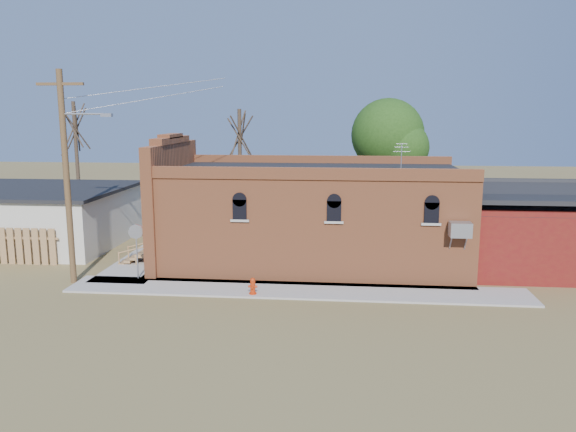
# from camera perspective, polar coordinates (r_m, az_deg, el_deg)

# --- Properties ---
(ground) EXTENTS (120.00, 120.00, 0.00)m
(ground) POSITION_cam_1_polar(r_m,az_deg,el_deg) (22.63, -3.20, -8.23)
(ground) COLOR brown
(ground) RESTS_ON ground
(sidewalk_south) EXTENTS (19.00, 2.20, 0.08)m
(sidewalk_south) POSITION_cam_1_polar(r_m,az_deg,el_deg) (23.30, 0.82, -7.56)
(sidewalk_south) COLOR #9E9991
(sidewalk_south) RESTS_ON ground
(sidewalk_west) EXTENTS (2.60, 10.00, 0.08)m
(sidewalk_west) POSITION_cam_1_polar(r_m,az_deg,el_deg) (29.73, -13.52, -3.89)
(sidewalk_west) COLOR #9E9991
(sidewalk_west) RESTS_ON ground
(brick_bar) EXTENTS (16.40, 7.97, 6.30)m
(brick_bar) POSITION_cam_1_polar(r_m,az_deg,el_deg) (27.18, 1.94, 0.03)
(brick_bar) COLOR #BB6339
(brick_bar) RESTS_ON ground
(red_shed) EXTENTS (5.40, 6.40, 4.30)m
(red_shed) POSITION_cam_1_polar(r_m,az_deg,el_deg) (28.34, 22.25, -0.46)
(red_shed) COLOR maroon
(red_shed) RESTS_ON ground
(wood_fence) EXTENTS (5.20, 0.10, 1.80)m
(wood_fence) POSITION_cam_1_polar(r_m,az_deg,el_deg) (30.41, -26.63, -2.73)
(wood_fence) COLOR olive
(wood_fence) RESTS_ON ground
(utility_pole) EXTENTS (3.12, 0.26, 9.00)m
(utility_pole) POSITION_cam_1_polar(r_m,az_deg,el_deg) (25.28, -21.49, 4.11)
(utility_pole) COLOR #4D3A1E
(utility_pole) RESTS_ON ground
(tree_bare_near) EXTENTS (2.80, 2.80, 7.65)m
(tree_bare_near) POSITION_cam_1_polar(r_m,az_deg,el_deg) (34.80, -4.94, 8.26)
(tree_bare_near) COLOR #453527
(tree_bare_near) RESTS_ON ground
(tree_bare_far) EXTENTS (2.80, 2.80, 8.16)m
(tree_bare_far) POSITION_cam_1_polar(r_m,az_deg,el_deg) (39.24, -20.84, 8.44)
(tree_bare_far) COLOR #453527
(tree_bare_far) RESTS_ON ground
(tree_leafy) EXTENTS (4.40, 4.40, 8.15)m
(tree_leafy) POSITION_cam_1_polar(r_m,az_deg,el_deg) (34.82, 10.10, 8.09)
(tree_leafy) COLOR #453527
(tree_leafy) RESTS_ON ground
(fire_hydrant) EXTENTS (0.38, 0.35, 0.67)m
(fire_hydrant) POSITION_cam_1_polar(r_m,az_deg,el_deg) (22.66, -3.60, -7.11)
(fire_hydrant) COLOR #B62A0A
(fire_hydrant) RESTS_ON sidewalk_south
(stop_sign) EXTENTS (0.61, 0.36, 2.43)m
(stop_sign) POSITION_cam_1_polar(r_m,az_deg,el_deg) (25.20, -15.17, -2.05)
(stop_sign) COLOR #99999F
(stop_sign) RESTS_ON sidewalk_south
(trash_barrel) EXTENTS (0.61, 0.61, 0.90)m
(trash_barrel) POSITION_cam_1_polar(r_m,az_deg,el_deg) (29.88, -13.92, -2.87)
(trash_barrel) COLOR navy
(trash_barrel) RESTS_ON sidewalk_west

